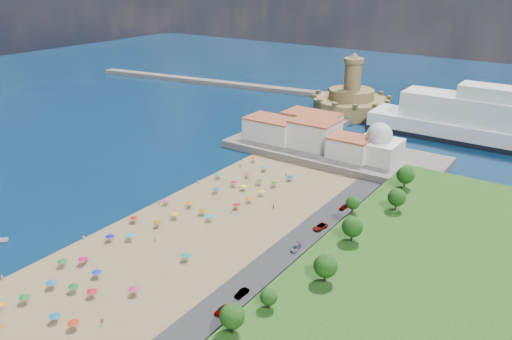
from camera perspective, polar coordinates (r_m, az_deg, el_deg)
The scene contains 11 objects.
ground at distance 159.70m, azimuth -6.31°, elevation -5.13°, with size 700.00×700.00×0.00m, color #071938.
terrace at distance 210.57m, azimuth 8.80°, elevation 2.05°, with size 90.00×36.00×3.00m, color #59544C.
jetty at distance 249.72m, azimuth 7.85°, elevation 5.23°, with size 18.00×70.00×2.40m, color #59544C.
breakwater at distance 337.86m, azimuth -3.63°, elevation 9.82°, with size 200.00×7.00×2.60m, color #59544C.
waterfront_buildings at distance 214.66m, azimuth 5.86°, elevation 4.38°, with size 57.00×29.00×11.00m.
domed_building at distance 199.08m, azimuth 13.83°, elevation 2.75°, with size 16.00×16.00×15.00m.
fortress at distance 274.52m, azimuth 10.81°, elevation 7.77°, with size 40.00×40.00×32.40m.
beach_parasols at distance 151.75m, azimuth -9.64°, elevation -5.95°, with size 30.74×117.17×2.20m.
beachgoers at distance 157.09m, azimuth -8.51°, elevation -5.28°, with size 35.10×98.31×1.85m.
parked_cars at distance 139.31m, azimuth 4.62°, elevation -8.77°, with size 3.20×67.44×1.44m.
hillside_trees at distance 128.89m, azimuth 9.60°, elevation -7.32°, with size 14.65×108.15×7.40m.
Camera 1 is at (94.60, -106.24, 72.58)m, focal length 35.00 mm.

